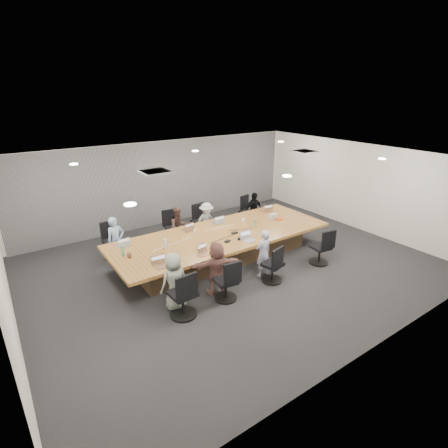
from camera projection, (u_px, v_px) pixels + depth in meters
floor at (233, 265)px, 9.26m from camera, size 10.00×8.00×0.00m
ceiling at (234, 160)px, 8.25m from camera, size 10.00×8.00×0.00m
wall_back at (164, 183)px, 11.83m from camera, size 10.00×0.00×2.80m
wall_front at (377, 285)px, 5.68m from camera, size 10.00×0.00×2.80m
wall_left at (2, 270)px, 6.12m from camera, size 0.00×8.00×2.80m
wall_right at (357, 186)px, 11.39m from camera, size 0.00×8.00×2.80m
curtain at (165, 183)px, 11.77m from camera, size 9.80×0.04×2.80m
conference_table at (222, 245)px, 9.50m from camera, size 6.00×2.20×0.74m
chair_0 at (113, 244)px, 9.51m from camera, size 0.56×0.56×0.83m
chair_1 at (174, 230)px, 10.49m from camera, size 0.61×0.61×0.80m
chair_2 at (201, 223)px, 10.98m from camera, size 0.63×0.63×0.83m
chair_3 at (247, 214)px, 11.97m from camera, size 0.60×0.60×0.74m
chair_4 at (183, 297)px, 7.06m from camera, size 0.62×0.62×0.87m
chair_5 at (226, 284)px, 7.64m from camera, size 0.59×0.59×0.77m
chair_6 at (272, 267)px, 8.36m from camera, size 0.62×0.62×0.76m
chair_7 at (320, 250)px, 9.24m from camera, size 0.61×0.61×0.79m
person_0 at (116, 241)px, 9.16m from camera, size 0.51×0.37×1.30m
laptop_0 at (123, 245)px, 8.70m from camera, size 0.32×0.23×0.02m
person_1 at (179, 227)px, 10.14m from camera, size 0.61×0.48×1.23m
laptop_1 at (188, 229)px, 9.67m from camera, size 0.34×0.27×0.02m
person_2 at (207, 221)px, 10.65m from camera, size 0.79×0.48×1.18m
laptop_2 at (216, 222)px, 10.17m from camera, size 0.34×0.23×0.02m
person_3 at (254, 210)px, 11.62m from camera, size 0.71×0.32×1.20m
laptop_3 at (265, 210)px, 11.14m from camera, size 0.33×0.25×0.02m
person_4 at (174, 281)px, 7.26m from camera, size 0.65×0.46×1.26m
laptop_4 at (163, 266)px, 7.64m from camera, size 0.37×0.28×0.02m
person_5 at (217, 268)px, 7.82m from camera, size 1.22×0.66×1.25m
laptop_5 at (204, 254)px, 8.20m from camera, size 0.32×0.25×0.02m
person_6 at (263, 253)px, 8.55m from camera, size 0.46×0.31×1.22m
laptop_6 at (250, 241)px, 8.92m from camera, size 0.34×0.24×0.02m
bottle_green_left at (123, 251)px, 8.07m from camera, size 0.09×0.09×0.27m
bottle_green_right at (255, 223)px, 9.80m from camera, size 0.07×0.07×0.22m
bottle_clear at (166, 244)px, 8.49m from camera, size 0.09×0.09×0.24m
cup_white_far at (195, 231)px, 9.40m from camera, size 0.09×0.09×0.10m
cup_white_near at (243, 220)px, 10.20m from camera, size 0.11×0.11×0.10m
mug_brown at (129, 255)px, 8.03m from camera, size 0.10×0.10×0.12m
mic_left at (227, 241)px, 8.87m from camera, size 0.18×0.16×0.03m
mic_right at (234, 233)px, 9.38m from camera, size 0.17×0.12×0.03m
stapler at (240, 238)px, 9.00m from camera, size 0.17×0.09×0.06m
canvas_bag at (273, 216)px, 10.45m from camera, size 0.28×0.18×0.14m
snack_packet at (279, 219)px, 10.36m from camera, size 0.20×0.16×0.04m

